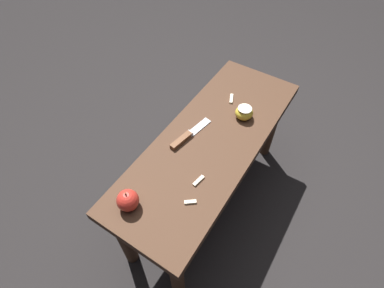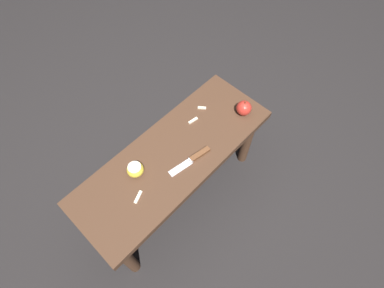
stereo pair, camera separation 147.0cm
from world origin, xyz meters
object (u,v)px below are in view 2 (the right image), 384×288
Objects in this scene: knife at (195,157)px; apple_cut at (135,169)px; wooden_bench at (175,162)px; apple_whole at (244,108)px.

apple_cut is at bearing -21.47° from knife.
apple_whole reaches higher than wooden_bench.
apple_whole reaches higher than knife.
apple_cut is at bearing 166.71° from apple_whole.
knife reaches higher than wooden_bench.
wooden_bench is 0.44m from apple_whole.
knife is (0.05, -0.09, 0.09)m from wooden_bench.
apple_cut is (-0.24, 0.14, 0.02)m from knife.
knife is 0.36m from apple_whole.
apple_whole is 1.12× the size of apple_cut.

